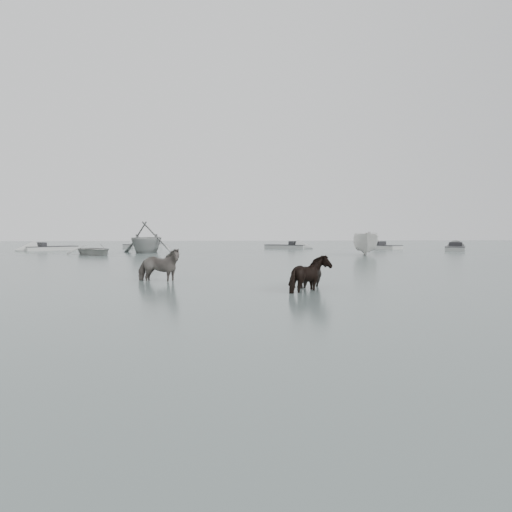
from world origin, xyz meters
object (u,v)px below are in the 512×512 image
(pony_dark, at_px, (311,269))
(rowboat_lead, at_px, (93,249))
(pony_pinto, at_px, (159,261))
(pony_black, at_px, (313,266))

(pony_dark, distance_m, rowboat_lead, 26.21)
(pony_pinto, distance_m, pony_dark, 6.00)
(pony_pinto, distance_m, pony_black, 5.64)
(pony_black, xyz_separation_m, rowboat_lead, (-12.08, 22.11, -0.21))
(pony_pinto, bearing_deg, pony_dark, -108.98)
(pony_pinto, height_order, rowboat_lead, pony_pinto)
(pony_pinto, bearing_deg, rowboat_lead, 35.27)
(pony_black, distance_m, rowboat_lead, 25.19)
(pony_dark, relative_size, pony_black, 1.00)
(pony_dark, bearing_deg, pony_black, 6.78)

